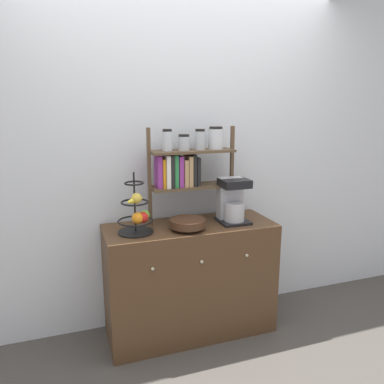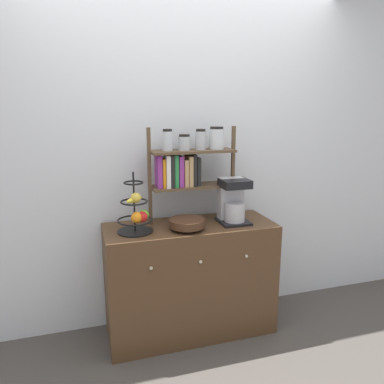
# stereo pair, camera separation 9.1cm
# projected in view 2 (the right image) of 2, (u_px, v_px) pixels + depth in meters

# --- Properties ---
(ground_plane) EXTENTS (12.00, 12.00, 0.00)m
(ground_plane) POSITION_uv_depth(u_px,v_px,m) (200.00, 348.00, 2.66)
(ground_plane) COLOR #47423D
(wall_back) EXTENTS (7.00, 0.05, 2.60)m
(wall_back) POSITION_uv_depth(u_px,v_px,m) (179.00, 157.00, 2.85)
(wall_back) COLOR silver
(wall_back) RESTS_ON ground_plane
(sideboard) EXTENTS (1.23, 0.49, 0.84)m
(sideboard) POSITION_uv_depth(u_px,v_px,m) (190.00, 279.00, 2.79)
(sideboard) COLOR #4C331E
(sideboard) RESTS_ON ground_plane
(coffee_maker) EXTENTS (0.21, 0.23, 0.33)m
(coffee_maker) POSITION_uv_depth(u_px,v_px,m) (233.00, 201.00, 2.73)
(coffee_maker) COLOR black
(coffee_maker) RESTS_ON sideboard
(fruit_stand) EXTENTS (0.24, 0.24, 0.42)m
(fruit_stand) POSITION_uv_depth(u_px,v_px,m) (137.00, 213.00, 2.50)
(fruit_stand) COLOR black
(fruit_stand) RESTS_ON sideboard
(wooden_bowl) EXTENTS (0.25, 0.25, 0.08)m
(wooden_bowl) POSITION_uv_depth(u_px,v_px,m) (187.00, 223.00, 2.58)
(wooden_bowl) COLOR #422819
(wooden_bowl) RESTS_ON sideboard
(shelf_hutch) EXTENTS (0.66, 0.20, 0.69)m
(shelf_hutch) POSITION_uv_depth(u_px,v_px,m) (187.00, 163.00, 2.69)
(shelf_hutch) COLOR brown
(shelf_hutch) RESTS_ON sideboard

